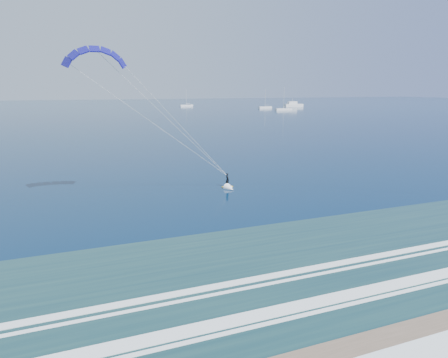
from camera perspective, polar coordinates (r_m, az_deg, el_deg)
name	(u,v)px	position (r m, az deg, el deg)	size (l,w,h in m)	color
kitesurfer_rig	(169,120)	(45.72, -7.88, 8.34)	(20.62, 6.22, 17.64)	gold
motor_yacht	(293,105)	(276.17, 9.86, 10.41)	(13.32, 3.55, 5.73)	silver
sailboat_2	(186,106)	(279.89, -5.40, 10.41)	(8.75, 2.40, 11.89)	silver
sailboat_3	(265,107)	(253.69, 5.88, 10.15)	(8.62, 2.40, 11.78)	silver
sailboat_4	(284,109)	(232.72, 8.50, 9.84)	(9.98, 2.40, 13.35)	silver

